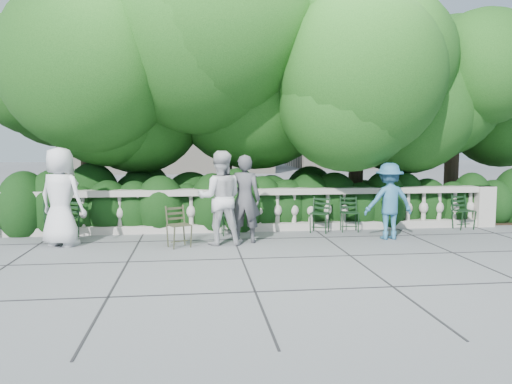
{
  "coord_description": "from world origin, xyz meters",
  "views": [
    {
      "loc": [
        -1.31,
        -9.72,
        2.08
      ],
      "look_at": [
        0.0,
        1.0,
        1.0
      ],
      "focal_mm": 35.0,
      "sensor_mm": 36.0,
      "label": 1
    }
  ],
  "objects": [
    {
      "name": "person_older_blue",
      "position": [
        2.81,
        0.48,
        0.82
      ],
      "size": [
        1.08,
        0.65,
        1.64
      ],
      "primitive_type": "imported",
      "rotation": [
        0.0,
        0.0,
        3.18
      ],
      "color": "#2D6488",
      "rests_on": "ground"
    },
    {
      "name": "person_businessman",
      "position": [
        -3.99,
        0.58,
        0.99
      ],
      "size": [
        1.14,
        0.98,
        1.98
      ],
      "primitive_type": "imported",
      "rotation": [
        0.0,
        0.0,
        2.71
      ],
      "color": "silver",
      "rests_on": "ground"
    },
    {
      "name": "chair_c",
      "position": [
        1.46,
        1.26,
        0.0
      ],
      "size": [
        0.61,
        0.63,
        0.84
      ],
      "primitive_type": null,
      "rotation": [
        0.0,
        0.0,
        -0.46
      ],
      "color": "black",
      "rests_on": "ground"
    },
    {
      "name": "tree_canopy",
      "position": [
        0.69,
        3.19,
        3.96
      ],
      "size": [
        15.04,
        6.52,
        6.78
      ],
      "color": "#3F3023",
      "rests_on": "ground"
    },
    {
      "name": "chair_f",
      "position": [
        5.09,
        1.28,
        0.0
      ],
      "size": [
        0.51,
        0.54,
        0.84
      ],
      "primitive_type": null,
      "rotation": [
        0.0,
        0.0,
        0.15
      ],
      "color": "black",
      "rests_on": "ground"
    },
    {
      "name": "chair_a",
      "position": [
        -4.11,
        1.23,
        0.0
      ],
      "size": [
        0.53,
        0.56,
        0.84
      ],
      "primitive_type": null,
      "rotation": [
        0.0,
        0.0,
        -0.21
      ],
      "color": "black",
      "rests_on": "ground"
    },
    {
      "name": "chair_e",
      "position": [
        2.23,
        1.3,
        0.0
      ],
      "size": [
        0.5,
        0.53,
        0.84
      ],
      "primitive_type": null,
      "rotation": [
        0.0,
        0.0,
        -0.13
      ],
      "color": "black",
      "rests_on": "ground"
    },
    {
      "name": "balustrade",
      "position": [
        0.0,
        1.8,
        0.49
      ],
      "size": [
        12.0,
        0.44,
        1.0
      ],
      "color": "#9E998E",
      "rests_on": "ground"
    },
    {
      "name": "person_casual_man",
      "position": [
        -0.81,
        0.35,
        0.96
      ],
      "size": [
        0.96,
        0.76,
        1.91
      ],
      "primitive_type": "imported",
      "rotation": [
        0.0,
        0.0,
        3.1
      ],
      "color": "silver",
      "rests_on": "ground"
    },
    {
      "name": "chair_b",
      "position": [
        -4.25,
        1.12,
        0.0
      ],
      "size": [
        0.59,
        0.61,
        0.84
      ],
      "primitive_type": null,
      "rotation": [
        0.0,
        0.0,
        0.39
      ],
      "color": "black",
      "rests_on": "ground"
    },
    {
      "name": "ground",
      "position": [
        0.0,
        0.0,
        0.0
      ],
      "size": [
        90.0,
        90.0,
        0.0
      ],
      "primitive_type": "plane",
      "color": "#5A5D63",
      "rests_on": "ground"
    },
    {
      "name": "shrub_hedge",
      "position": [
        0.0,
        3.0,
        0.0
      ],
      "size": [
        15.0,
        2.6,
        1.7
      ],
      "primitive_type": null,
      "color": "black",
      "rests_on": "ground"
    },
    {
      "name": "chair_weathered",
      "position": [
        -1.58,
        0.02,
        0.0
      ],
      "size": [
        0.6,
        0.62,
        0.84
      ],
      "primitive_type": null,
      "rotation": [
        0.0,
        0.0,
        0.44
      ],
      "color": "black",
      "rests_on": "ground"
    },
    {
      "name": "person_woman_grey",
      "position": [
        -0.3,
        0.49,
        0.91
      ],
      "size": [
        0.76,
        0.59,
        1.83
      ],
      "primitive_type": "imported",
      "rotation": [
        0.0,
        0.0,
        2.89
      ],
      "color": "#424247",
      "rests_on": "ground"
    },
    {
      "name": "chair_d",
      "position": [
        -0.52,
        1.2,
        0.0
      ],
      "size": [
        0.47,
        0.5,
        0.84
      ],
      "primitive_type": null,
      "rotation": [
        0.0,
        0.0,
        0.05
      ],
      "color": "black",
      "rests_on": "ground"
    }
  ]
}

